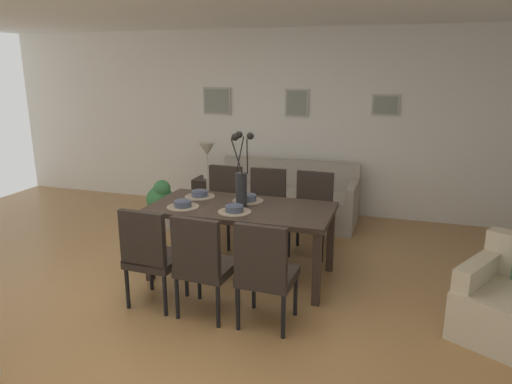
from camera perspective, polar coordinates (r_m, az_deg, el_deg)
The scene contains 25 objects.
ground_plane at distance 4.35m, azimuth -8.35°, elevation -13.79°, with size 9.00×9.00×0.00m, color #A87A47.
back_wall_panel at distance 6.92m, azimuth 3.12°, elevation 8.51°, with size 9.00×0.10×2.60m, color white.
dining_table at distance 4.68m, azimuth -1.77°, elevation -2.66°, with size 1.80×0.89×0.74m.
dining_chair_near_left at distance 4.23m, azimuth -12.63°, elevation -7.21°, with size 0.46×0.46×0.92m.
dining_chair_near_right at distance 5.67m, azimuth -4.10°, elevation -1.11°, with size 0.46×0.46×0.92m.
dining_chair_far_left at distance 3.98m, azimuth -6.48°, elevation -8.35°, with size 0.47×0.47×0.92m.
dining_chair_far_right at distance 5.51m, azimuth 1.23°, elevation -1.56°, with size 0.47×0.47×0.92m.
dining_chair_mid_left at distance 3.81m, azimuth 1.09°, elevation -9.40°, with size 0.45×0.45×0.92m.
dining_chair_mid_right at distance 5.39m, azimuth 6.80°, elevation -2.06°, with size 0.46×0.46×0.92m.
centerpiece_vase at distance 4.59m, azimuth -1.79°, elevation 1.65°, with size 0.21×0.23×0.73m.
placemat_near_left at distance 4.69m, azimuth -8.84°, elevation -1.78°, with size 0.32×0.32×0.01m, color #7F705B.
bowl_near_left at distance 4.68m, azimuth -8.86°, elevation -1.35°, with size 0.17×0.17×0.07m.
placemat_near_right at distance 5.03m, azimuth -6.83°, elevation -0.53°, with size 0.32×0.32×0.01m, color #7F705B.
bowl_near_right at distance 5.02m, azimuth -6.84°, elevation -0.12°, with size 0.17×0.17×0.07m.
placemat_far_left at distance 4.48m, azimuth -2.63°, elevation -2.41°, with size 0.32×0.32×0.01m, color #7F705B.
bowl_far_left at distance 4.47m, azimuth -2.64°, elevation -1.95°, with size 0.17×0.17×0.07m.
placemat_far_right at distance 4.84m, azimuth -0.99°, elevation -1.05°, with size 0.32×0.32×0.01m, color #7F705B.
bowl_far_right at distance 4.83m, azimuth -1.00°, elevation -0.63°, with size 0.17×0.17×0.07m.
sofa at distance 6.52m, azimuth 3.55°, elevation -1.07°, with size 1.95×0.84×0.80m.
side_table at distance 6.87m, azimuth -5.82°, elevation -0.43°, with size 0.36×0.36×0.52m, color black.
table_lamp at distance 6.73m, azimuth -5.96°, elevation 4.77°, with size 0.22×0.22×0.51m.
framed_picture_left at distance 7.13m, azimuth -4.76°, elevation 10.93°, with size 0.43×0.03×0.40m.
framed_picture_center at distance 6.77m, azimuth 4.97°, elevation 10.70°, with size 0.34×0.03×0.39m.
framed_picture_right at distance 6.61m, azimuth 15.47°, elevation 10.12°, with size 0.36×0.03×0.28m.
potted_plant at distance 6.25m, azimuth -11.48°, elevation -1.16°, with size 0.36×0.36×0.67m.
Camera 1 is at (1.73, -3.40, 2.09)m, focal length 32.98 mm.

